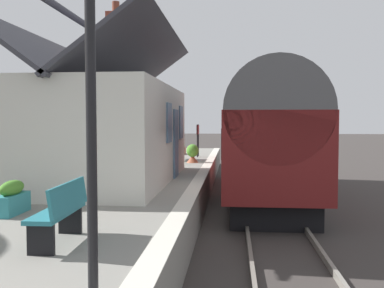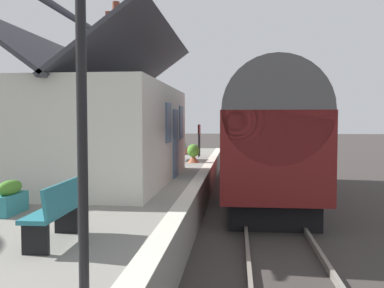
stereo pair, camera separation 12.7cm
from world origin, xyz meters
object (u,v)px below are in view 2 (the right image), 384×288
(lamp_post_platform, at_px, (81,23))
(station_sign_board, at_px, (199,132))
(planter_by_door, at_px, (193,154))
(planter_bench_left, at_px, (10,198))
(planter_edge_far, at_px, (183,148))
(bench_platform_end, at_px, (180,149))
(train, at_px, (264,135))
(bench_by_lamp, at_px, (56,210))
(station_building, at_px, (100,129))
(planter_corner_building, at_px, (124,153))

(lamp_post_platform, height_order, station_sign_board, lamp_post_platform)
(planter_by_door, xyz_separation_m, planter_bench_left, (-10.39, 2.45, -0.06))
(planter_edge_far, relative_size, lamp_post_platform, 0.25)
(bench_platform_end, height_order, planter_by_door, bench_platform_end)
(planter_bench_left, bearing_deg, station_sign_board, -10.33)
(train, distance_m, bench_by_lamp, 10.46)
(bench_platform_end, height_order, lamp_post_platform, lamp_post_platform)
(planter_bench_left, bearing_deg, station_building, -3.58)
(station_building, distance_m, bench_by_lamp, 6.71)
(station_building, relative_size, bench_platform_end, 5.60)
(planter_corner_building, relative_size, planter_by_door, 1.11)
(bench_platform_end, relative_size, planter_bench_left, 1.62)
(planter_edge_far, height_order, planter_bench_left, planter_bench_left)
(planter_edge_far, bearing_deg, planter_bench_left, 174.35)
(bench_platform_end, height_order, bench_by_lamp, same)
(planter_by_door, height_order, station_sign_board, station_sign_board)
(planter_bench_left, bearing_deg, planter_corner_building, 4.54)
(planter_corner_building, height_order, station_sign_board, station_sign_board)
(bench_by_lamp, relative_size, lamp_post_platform, 0.37)
(bench_platform_end, bearing_deg, bench_by_lamp, 179.72)
(planter_by_door, height_order, lamp_post_platform, lamp_post_platform)
(station_building, xyz_separation_m, bench_platform_end, (6.84, -1.46, -1.04))
(train, distance_m, planter_by_door, 3.76)
(station_building, bearing_deg, planter_corner_building, 9.49)
(planter_edge_far, height_order, lamp_post_platform, lamp_post_platform)
(train, distance_m, planter_bench_left, 9.58)
(station_building, distance_m, planter_by_door, 6.24)
(bench_by_lamp, relative_size, planter_edge_far, 1.48)
(planter_bench_left, distance_m, lamp_post_platform, 5.27)
(train, xyz_separation_m, planter_by_door, (2.40, 2.76, -0.87))
(planter_corner_building, bearing_deg, train, -124.02)
(planter_bench_left, relative_size, lamp_post_platform, 0.23)
(bench_by_lamp, distance_m, planter_edge_far, 16.75)
(planter_by_door, bearing_deg, station_building, 159.35)
(planter_by_door, bearing_deg, planter_edge_far, 12.20)
(bench_platform_end, bearing_deg, train, -135.32)
(station_building, distance_m, planter_bench_left, 4.81)
(planter_corner_building, bearing_deg, planter_edge_far, -41.49)
(station_building, xyz_separation_m, planter_corner_building, (7.51, 1.26, -1.24))
(bench_platform_end, distance_m, bench_by_lamp, 13.32)
(bench_by_lamp, xyz_separation_m, planter_by_door, (12.22, -0.76, -0.10))
(station_sign_board, bearing_deg, bench_platform_end, 160.14)
(train, distance_m, bench_platform_end, 4.98)
(bench_platform_end, xyz_separation_m, planter_corner_building, (0.67, 2.72, -0.21))
(bench_platform_end, relative_size, planter_edge_far, 1.47)
(station_building, xyz_separation_m, station_sign_board, (8.73, -2.15, -0.33))
(planter_corner_building, bearing_deg, station_building, -170.51)
(train, bearing_deg, bench_by_lamp, 160.28)
(planter_corner_building, distance_m, planter_bench_left, 12.20)
(planter_edge_far, xyz_separation_m, lamp_post_platform, (-18.70, -1.32, 2.38))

